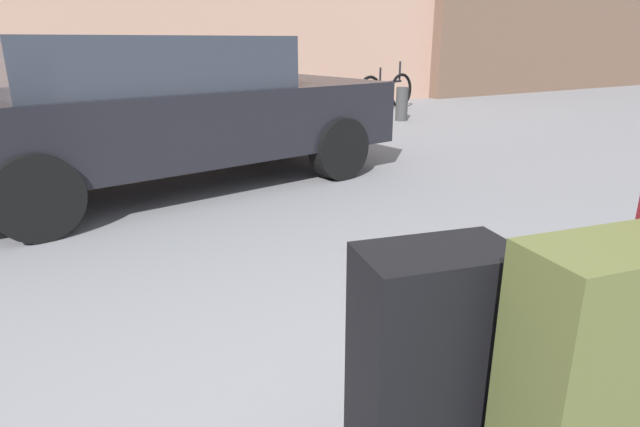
{
  "coord_description": "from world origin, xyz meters",
  "views": [
    {
      "loc": [
        -1.05,
        -0.62,
        1.39
      ],
      "look_at": [
        0.0,
        1.2,
        0.69
      ],
      "focal_mm": 29.57,
      "sensor_mm": 36.0,
      "label": 1
    }
  ],
  "objects_px": {
    "parked_car": "(165,108)",
    "bollard_kerb_far": "(402,104)",
    "suitcase_olive_stacked_top": "(596,389)",
    "bollard_kerb_mid": "(327,109)",
    "bicycle_leaning": "(386,92)",
    "bollard_kerb_near": "(257,115)",
    "suitcase_black_front_right": "(431,358)"
  },
  "relations": [
    {
      "from": "suitcase_black_front_right",
      "to": "bollard_kerb_far",
      "type": "bearing_deg",
      "value": 64.8
    },
    {
      "from": "bollard_kerb_near",
      "to": "bollard_kerb_mid",
      "type": "relative_size",
      "value": 1.0
    },
    {
      "from": "bicycle_leaning",
      "to": "suitcase_olive_stacked_top",
      "type": "bearing_deg",
      "value": -124.19
    },
    {
      "from": "parked_car",
      "to": "bicycle_leaning",
      "type": "height_order",
      "value": "parked_car"
    },
    {
      "from": "bicycle_leaning",
      "to": "bollard_kerb_near",
      "type": "distance_m",
      "value": 3.72
    },
    {
      "from": "suitcase_black_front_right",
      "to": "bollard_kerb_mid",
      "type": "bearing_deg",
      "value": 73.99
    },
    {
      "from": "suitcase_black_front_right",
      "to": "suitcase_olive_stacked_top",
      "type": "xyz_separation_m",
      "value": [
        0.18,
        -0.31,
        0.04
      ]
    },
    {
      "from": "bicycle_leaning",
      "to": "suitcase_black_front_right",
      "type": "bearing_deg",
      "value": -126.06
    },
    {
      "from": "bollard_kerb_mid",
      "to": "parked_car",
      "type": "bearing_deg",
      "value": -143.62
    },
    {
      "from": "suitcase_black_front_right",
      "to": "bicycle_leaning",
      "type": "height_order",
      "value": "bicycle_leaning"
    },
    {
      "from": "bollard_kerb_mid",
      "to": "bollard_kerb_far",
      "type": "xyz_separation_m",
      "value": [
        1.55,
        0.0,
        0.0
      ]
    },
    {
      "from": "bollard_kerb_near",
      "to": "bollard_kerb_far",
      "type": "xyz_separation_m",
      "value": [
        2.81,
        0.0,
        0.0
      ]
    },
    {
      "from": "suitcase_black_front_right",
      "to": "bollard_kerb_mid",
      "type": "xyz_separation_m",
      "value": [
        3.68,
        6.71,
        -0.34
      ]
    },
    {
      "from": "bollard_kerb_far",
      "to": "parked_car",
      "type": "bearing_deg",
      "value": -153.52
    },
    {
      "from": "bicycle_leaning",
      "to": "bollard_kerb_far",
      "type": "relative_size",
      "value": 2.92
    },
    {
      "from": "bollard_kerb_near",
      "to": "bollard_kerb_mid",
      "type": "xyz_separation_m",
      "value": [
        1.27,
        0.0,
        0.0
      ]
    },
    {
      "from": "bicycle_leaning",
      "to": "bollard_kerb_mid",
      "type": "height_order",
      "value": "bicycle_leaning"
    },
    {
      "from": "parked_car",
      "to": "bicycle_leaning",
      "type": "relative_size",
      "value": 2.64
    },
    {
      "from": "parked_car",
      "to": "bicycle_leaning",
      "type": "bearing_deg",
      "value": 34.52
    },
    {
      "from": "parked_car",
      "to": "bollard_kerb_far",
      "type": "xyz_separation_m",
      "value": [
        4.78,
        2.38,
        -0.47
      ]
    },
    {
      "from": "bollard_kerb_near",
      "to": "bollard_kerb_mid",
      "type": "distance_m",
      "value": 1.27
    },
    {
      "from": "bollard_kerb_mid",
      "to": "bollard_kerb_far",
      "type": "relative_size",
      "value": 1.0
    },
    {
      "from": "bollard_kerb_far",
      "to": "bicycle_leaning",
      "type": "bearing_deg",
      "value": 64.36
    },
    {
      "from": "suitcase_black_front_right",
      "to": "bollard_kerb_far",
      "type": "distance_m",
      "value": 8.51
    },
    {
      "from": "suitcase_olive_stacked_top",
      "to": "bollard_kerb_far",
      "type": "height_order",
      "value": "suitcase_olive_stacked_top"
    },
    {
      "from": "suitcase_olive_stacked_top",
      "to": "bicycle_leaning",
      "type": "xyz_separation_m",
      "value": [
        5.69,
        8.38,
        -0.3
      ]
    },
    {
      "from": "suitcase_black_front_right",
      "to": "parked_car",
      "type": "xyz_separation_m",
      "value": [
        0.44,
        4.33,
        0.13
      ]
    },
    {
      "from": "parked_car",
      "to": "bollard_kerb_mid",
      "type": "bearing_deg",
      "value": 36.38
    },
    {
      "from": "bicycle_leaning",
      "to": "bollard_kerb_far",
      "type": "distance_m",
      "value": 1.5
    },
    {
      "from": "suitcase_olive_stacked_top",
      "to": "bollard_kerb_far",
      "type": "bearing_deg",
      "value": 64.31
    },
    {
      "from": "bollard_kerb_near",
      "to": "bollard_kerb_mid",
      "type": "bearing_deg",
      "value": 0.0
    },
    {
      "from": "parked_car",
      "to": "bollard_kerb_far",
      "type": "bearing_deg",
      "value": 26.48
    }
  ]
}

